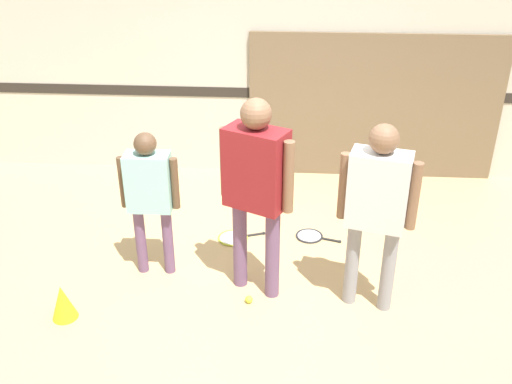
{
  "coord_description": "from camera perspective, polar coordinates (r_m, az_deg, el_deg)",
  "views": [
    {
      "loc": [
        0.24,
        -4.18,
        3.11
      ],
      "look_at": [
        -0.05,
        -0.06,
        0.97
      ],
      "focal_mm": 40.0,
      "sensor_mm": 36.0,
      "label": 1
    }
  ],
  "objects": [
    {
      "name": "racket_second_spare",
      "position": [
        5.91,
        5.52,
        -4.42
      ],
      "size": [
        0.5,
        0.35,
        0.03
      ],
      "rotation": [
        0.0,
        0.0,
        5.99
      ],
      "color": "#28282D",
      "rests_on": "ground_plane"
    },
    {
      "name": "tennis_ball_by_spare_racket",
      "position": [
        5.72,
        -1.95,
        -5.19
      ],
      "size": [
        0.07,
        0.07,
        0.07
      ],
      "primitive_type": "sphere",
      "color": "#CCE038",
      "rests_on": "ground_plane"
    },
    {
      "name": "wall_panel",
      "position": [
        7.02,
        11.71,
        8.25
      ],
      "size": [
        2.98,
        0.05,
        1.76
      ],
      "color": "#756047",
      "rests_on": "ground_plane"
    },
    {
      "name": "person_student_left",
      "position": [
        5.04,
        -10.61,
        0.24
      ],
      "size": [
        0.52,
        0.22,
        1.38
      ],
      "rotation": [
        0.0,
        0.0,
        0.01
      ],
      "color": "#6B4C70",
      "rests_on": "ground_plane"
    },
    {
      "name": "racket_spare_on_floor",
      "position": [
        5.86,
        -2.18,
        -4.58
      ],
      "size": [
        0.53,
        0.4,
        0.03
      ],
      "rotation": [
        0.0,
        0.0,
        0.35
      ],
      "color": "#C6D838",
      "rests_on": "ground_plane"
    },
    {
      "name": "training_cone",
      "position": [
        5.02,
        -18.75,
        -10.39
      ],
      "size": [
        0.21,
        0.21,
        0.31
      ],
      "color": "yellow",
      "rests_on": "ground_plane"
    },
    {
      "name": "ground_plane",
      "position": [
        5.22,
        0.56,
        -9.26
      ],
      "size": [
        16.0,
        16.0,
        0.0
      ],
      "primitive_type": "plane",
      "color": "tan"
    },
    {
      "name": "person_student_right",
      "position": [
        4.54,
        12.04,
        -0.77
      ],
      "size": [
        0.61,
        0.36,
        1.64
      ],
      "rotation": [
        0.0,
        0.0,
        2.88
      ],
      "color": "gray",
      "rests_on": "ground_plane"
    },
    {
      "name": "person_instructor",
      "position": [
        4.6,
        0.0,
        1.34
      ],
      "size": [
        0.61,
        0.46,
        1.77
      ],
      "rotation": [
        0.0,
        0.0,
        -0.45
      ],
      "color": "#6B4C70",
      "rests_on": "ground_plane"
    },
    {
      "name": "wall_back",
      "position": [
        6.82,
        1.92,
        14.51
      ],
      "size": [
        16.0,
        0.07,
        3.2
      ],
      "color": "beige",
      "rests_on": "ground_plane"
    },
    {
      "name": "tennis_ball_near_instructor",
      "position": [
        4.99,
        -0.72,
        -10.69
      ],
      "size": [
        0.07,
        0.07,
        0.07
      ],
      "primitive_type": "sphere",
      "color": "#CCE038",
      "rests_on": "ground_plane"
    }
  ]
}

